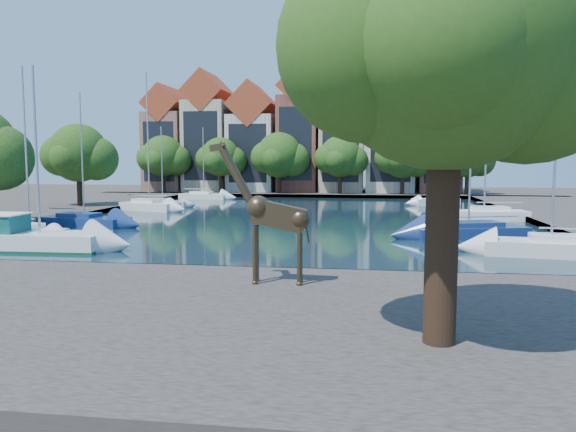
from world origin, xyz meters
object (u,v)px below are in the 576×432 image
at_px(plane_tree, 452,45).
at_px(sailboat_left_a, 30,230).
at_px(giraffe_statue, 271,215).
at_px(sailboat_right_a, 551,244).
at_px(motorsailer, 16,236).

xyz_separation_m(plane_tree, sailboat_left_a, (-22.62, 17.91, -7.03)).
distance_m(giraffe_statue, sailboat_right_a, 16.44).
xyz_separation_m(motorsailer, sailboat_right_a, (28.31, 2.04, -0.17)).
xyz_separation_m(giraffe_statue, sailboat_right_a, (12.74, 10.13, -2.34)).
height_order(motorsailer, sailboat_left_a, sailboat_left_a).
relative_size(motorsailer, sailboat_right_a, 0.95).
bearing_deg(sailboat_left_a, sailboat_right_a, -3.46).
height_order(giraffe_statue, sailboat_left_a, sailboat_left_a).
height_order(sailboat_left_a, sailboat_right_a, sailboat_left_a).
bearing_deg(giraffe_statue, sailboat_right_a, 38.50).
bearing_deg(sailboat_right_a, motorsailer, -175.88).
relative_size(giraffe_statue, motorsailer, 0.52).
bearing_deg(sailboat_right_a, sailboat_left_a, 176.54).
distance_m(plane_tree, giraffe_statue, 9.27).
relative_size(giraffe_statue, sailboat_right_a, 0.49).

